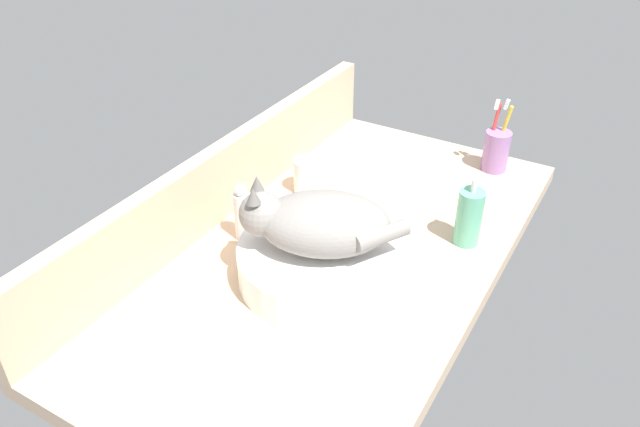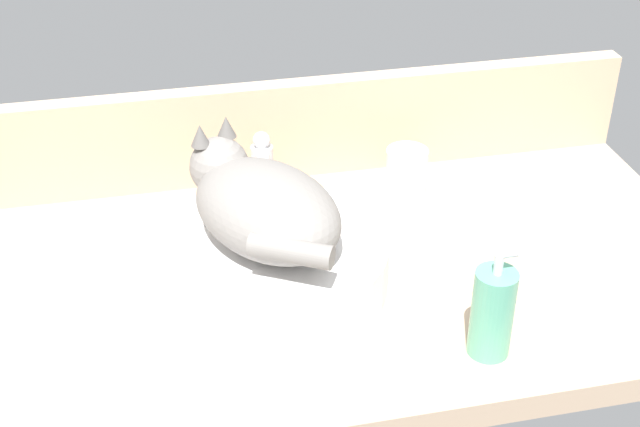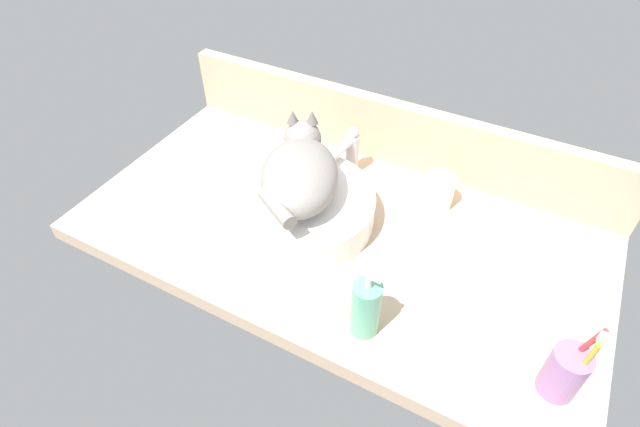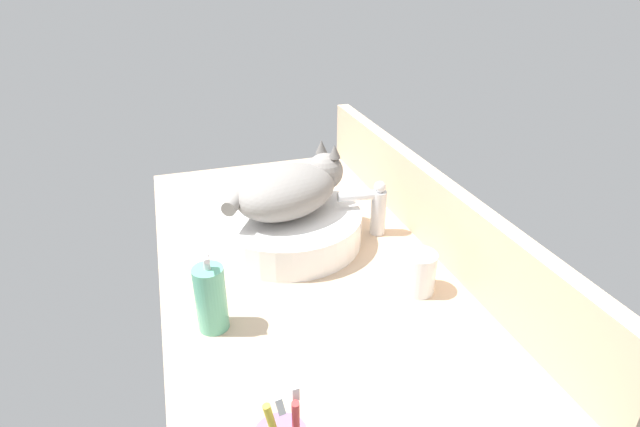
% 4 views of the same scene
% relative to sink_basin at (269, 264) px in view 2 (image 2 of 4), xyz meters
% --- Properties ---
extents(ground_plane, '(1.19, 0.63, 0.04)m').
position_rel_sink_basin_xyz_m(ground_plane, '(0.09, 0.02, -0.06)').
color(ground_plane, tan).
extents(backsplash_panel, '(1.19, 0.04, 0.17)m').
position_rel_sink_basin_xyz_m(backsplash_panel, '(0.09, 0.31, 0.05)').
color(backsplash_panel, '#CCAD8C').
rests_on(backsplash_panel, ground_plane).
extents(sink_basin, '(0.34, 0.34, 0.07)m').
position_rel_sink_basin_xyz_m(sink_basin, '(0.00, 0.00, 0.00)').
color(sink_basin, white).
rests_on(sink_basin, ground_plane).
extents(cat, '(0.26, 0.30, 0.14)m').
position_rel_sink_basin_xyz_m(cat, '(-0.01, 0.01, 0.09)').
color(cat, gray).
rests_on(cat, sink_basin).
extents(faucet, '(0.04, 0.12, 0.14)m').
position_rel_sink_basin_xyz_m(faucet, '(0.03, 0.20, 0.04)').
color(faucet, silver).
rests_on(faucet, ground_plane).
extents(soap_dispenser, '(0.06, 0.06, 0.16)m').
position_rel_sink_basin_xyz_m(soap_dispenser, '(0.26, -0.20, 0.03)').
color(soap_dispenser, '#60B793').
rests_on(soap_dispenser, ground_plane).
extents(water_glass, '(0.07, 0.07, 0.08)m').
position_rel_sink_basin_xyz_m(water_glass, '(0.27, 0.20, -0.00)').
color(water_glass, white).
rests_on(water_glass, ground_plane).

